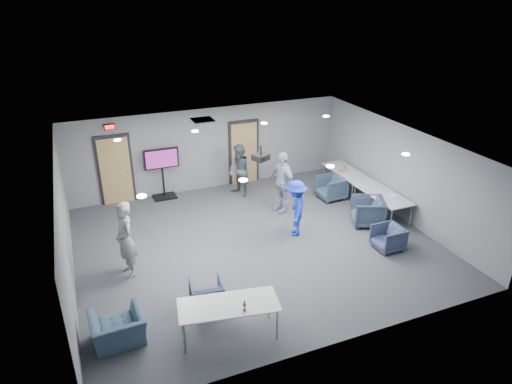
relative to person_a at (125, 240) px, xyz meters
name	(u,v)px	position (x,y,z in m)	size (l,w,h in m)	color
floor	(255,243)	(3.28, 0.16, -0.92)	(9.00, 9.00, 0.00)	#35383C
ceiling	(255,146)	(3.28, 0.16, 1.78)	(9.00, 9.00, 0.00)	white
wall_back	(209,149)	(3.28, 4.16, 0.43)	(9.00, 0.02, 2.70)	slate
wall_front	(340,285)	(3.28, -3.84, 0.43)	(9.00, 0.02, 2.70)	slate
wall_left	(65,230)	(-1.22, 0.16, 0.43)	(0.02, 8.00, 2.70)	slate
wall_right	(401,172)	(7.78, 0.16, 0.43)	(0.02, 8.00, 2.70)	slate
door_left	(116,170)	(0.28, 4.11, 0.14)	(1.06, 0.17, 2.24)	black
door_right	(244,153)	(4.48, 4.11, 0.14)	(1.06, 0.17, 2.24)	black
exit_sign	(110,127)	(0.28, 4.09, 1.53)	(0.32, 0.08, 0.16)	black
hvac_diffuser	(203,120)	(2.78, 2.96, 1.76)	(0.60, 0.60, 0.03)	black
downlights	(255,147)	(3.28, 0.16, 1.76)	(6.18, 3.78, 0.02)	white
person_a	(125,240)	(0.00, 0.00, 0.00)	(0.67, 0.44, 1.85)	gray
person_b	(240,171)	(3.97, 3.16, -0.08)	(0.82, 0.64, 1.70)	#505960
person_c	(282,182)	(4.74, 1.65, 0.01)	(1.09, 0.45, 1.86)	#9BA9C7
person_d	(296,208)	(4.47, 0.22, -0.14)	(1.01, 0.58, 1.56)	#1C33BB
chair_right_a	(331,188)	(6.56, 1.84, -0.55)	(0.79, 0.81, 0.74)	#334559
chair_right_b	(368,212)	(6.63, -0.05, -0.53)	(0.84, 0.86, 0.79)	#313F55
chair_right_c	(388,238)	(6.32, -1.38, -0.61)	(0.68, 0.70, 0.64)	#353F5C
chair_front_a	(207,294)	(1.35, -1.84, -0.61)	(0.67, 0.69, 0.62)	#34415A
chair_front_b	(118,329)	(-0.51, -2.24, -0.61)	(0.98, 0.85, 0.63)	#3E556B
table_right_a	(346,172)	(7.28, 2.12, -0.24)	(0.77, 1.85, 0.73)	#BBBEC0
table_right_b	(382,195)	(7.28, 0.22, -0.24)	(0.81, 1.95, 0.73)	#BBBEC0
table_front_left	(229,306)	(1.50, -2.84, -0.24)	(2.02, 1.11, 0.73)	#BBBEC0
bottle_front	(244,307)	(1.71, -3.13, -0.11)	(0.06, 0.06, 0.24)	#58390F
bottle_right	(344,169)	(7.16, 2.08, -0.11)	(0.06, 0.06, 0.24)	#58390F
snack_box	(343,170)	(7.15, 2.15, -0.17)	(0.20, 0.13, 0.04)	#D74435
wrapper	(395,196)	(7.46, -0.10, -0.17)	(0.20, 0.14, 0.05)	white
tv_stand	(162,170)	(1.66, 3.91, 0.01)	(1.08, 0.51, 1.65)	black
projector	(261,157)	(3.42, 0.16, 1.48)	(0.46, 0.43, 0.36)	black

